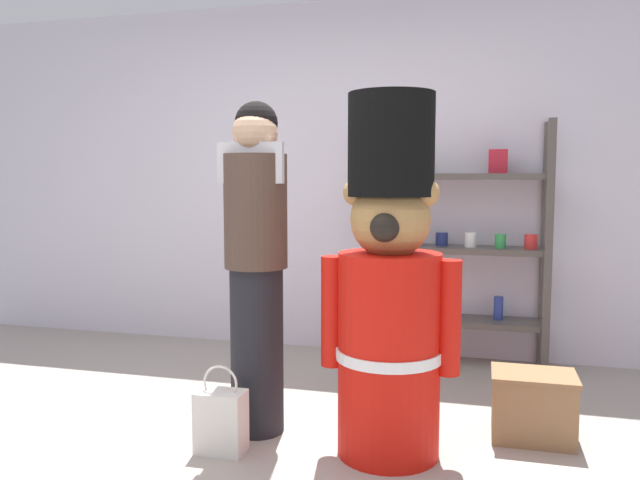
{
  "coord_description": "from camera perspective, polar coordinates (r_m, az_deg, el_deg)",
  "views": [
    {
      "loc": [
        1.0,
        -2.43,
        1.29
      ],
      "look_at": [
        0.24,
        0.45,
        1.0
      ],
      "focal_mm": 35.06,
      "sensor_mm": 36.0,
      "label": 1
    }
  ],
  "objects": [
    {
      "name": "ground_plane",
      "position": [
        2.92,
        -7.27,
        -20.66
      ],
      "size": [
        6.4,
        6.4,
        0.0
      ],
      "primitive_type": "plane",
      "color": "#9E9389"
    },
    {
      "name": "back_wall",
      "position": [
        4.73,
        2.62,
        5.66
      ],
      "size": [
        6.4,
        0.12,
        2.6
      ],
      "primitive_type": "cube",
      "color": "silver",
      "rests_on": "ground_plane"
    },
    {
      "name": "merchandise_shelf",
      "position": [
        4.43,
        12.32,
        -0.42
      ],
      "size": [
        1.24,
        0.35,
        1.68
      ],
      "color": "#4C4742",
      "rests_on": "ground_plane"
    },
    {
      "name": "teddy_bear_guard",
      "position": [
        2.9,
        6.37,
        -4.81
      ],
      "size": [
        0.65,
        0.49,
        1.67
      ],
      "color": "red",
      "rests_on": "ground_plane"
    },
    {
      "name": "person_shopper",
      "position": [
        3.15,
        -5.85,
        -1.72
      ],
      "size": [
        0.33,
        0.32,
        1.67
      ],
      "color": "black",
      "rests_on": "ground_plane"
    },
    {
      "name": "shopping_bag",
      "position": [
        3.11,
        -9.03,
        -15.95
      ],
      "size": [
        0.23,
        0.14,
        0.42
      ],
      "color": "silver",
      "rests_on": "ground_plane"
    },
    {
      "name": "display_crate",
      "position": [
        3.38,
        18.87,
        -14.13
      ],
      "size": [
        0.41,
        0.3,
        0.34
      ],
      "color": "olive",
      "rests_on": "ground_plane"
    }
  ]
}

